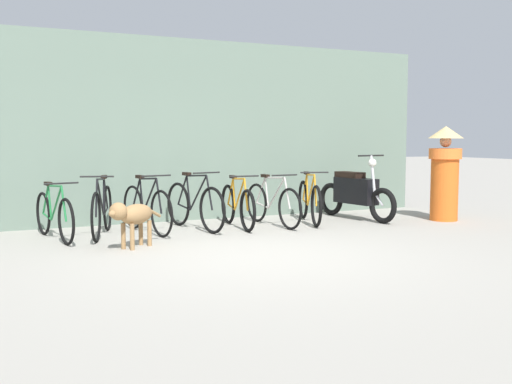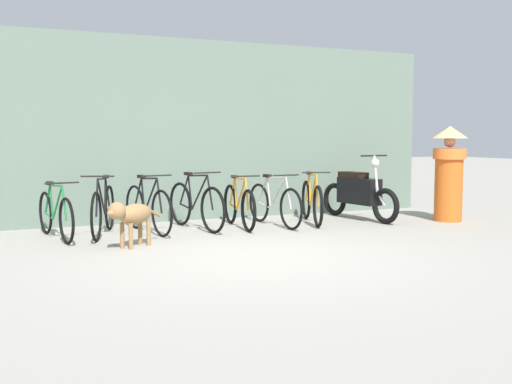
{
  "view_description": "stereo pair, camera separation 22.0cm",
  "coord_description": "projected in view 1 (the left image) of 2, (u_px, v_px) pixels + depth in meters",
  "views": [
    {
      "loc": [
        -3.01,
        -6.52,
        1.42
      ],
      "look_at": [
        0.6,
        1.21,
        0.65
      ],
      "focal_mm": 42.0,
      "sensor_mm": 36.0,
      "label": 1
    },
    {
      "loc": [
        -2.81,
        -6.61,
        1.42
      ],
      "look_at": [
        0.6,
        1.21,
        0.65
      ],
      "focal_mm": 42.0,
      "sensor_mm": 36.0,
      "label": 2
    }
  ],
  "objects": [
    {
      "name": "ground_plane",
      "position": [
        254.0,
        255.0,
        7.28
      ],
      "size": [
        60.0,
        60.0,
        0.0
      ],
      "primitive_type": "plane",
      "color": "#9E998E"
    },
    {
      "name": "shop_wall_back",
      "position": [
        171.0,
        130.0,
        10.2
      ],
      "size": [
        9.92,
        0.2,
        3.1
      ],
      "color": "slate",
      "rests_on": "ground"
    },
    {
      "name": "bicycle_0",
      "position": [
        54.0,
        215.0,
        8.35
      ],
      "size": [
        0.47,
        1.67,
        0.83
      ],
      "rotation": [
        0.0,
        0.0,
        -1.39
      ],
      "color": "black",
      "rests_on": "ground"
    },
    {
      "name": "bicycle_1",
      "position": [
        102.0,
        210.0,
        8.67
      ],
      "size": [
        0.66,
        1.68,
        0.9
      ],
      "rotation": [
        0.0,
        0.0,
        -1.91
      ],
      "color": "black",
      "rests_on": "ground"
    },
    {
      "name": "bicycle_2",
      "position": [
        147.0,
        208.0,
        8.95
      ],
      "size": [
        0.46,
        1.65,
        0.89
      ],
      "rotation": [
        0.0,
        0.0,
        -1.39
      ],
      "color": "black",
      "rests_on": "ground"
    },
    {
      "name": "bicycle_3",
      "position": [
        194.0,
        206.0,
        9.29
      ],
      "size": [
        0.49,
        1.72,
        0.92
      ],
      "rotation": [
        0.0,
        0.0,
        -1.38
      ],
      "color": "black",
      "rests_on": "ground"
    },
    {
      "name": "bicycle_4",
      "position": [
        237.0,
        206.0,
        9.49
      ],
      "size": [
        0.46,
        1.62,
        0.85
      ],
      "rotation": [
        0.0,
        0.0,
        -1.65
      ],
      "color": "black",
      "rests_on": "ground"
    },
    {
      "name": "bicycle_5",
      "position": [
        272.0,
        204.0,
        9.71
      ],
      "size": [
        0.46,
        1.69,
        0.85
      ],
      "rotation": [
        0.0,
        0.0,
        -1.49
      ],
      "color": "black",
      "rests_on": "ground"
    },
    {
      "name": "bicycle_6",
      "position": [
        309.0,
        201.0,
        10.06
      ],
      "size": [
        0.63,
        1.66,
        0.88
      ],
      "rotation": [
        0.0,
        0.0,
        -1.89
      ],
      "color": "black",
      "rests_on": "ground"
    },
    {
      "name": "motorcycle",
      "position": [
        356.0,
        193.0,
        10.48
      ],
      "size": [
        0.58,
        1.9,
        1.14
      ],
      "rotation": [
        0.0,
        0.0,
        -1.42
      ],
      "color": "black",
      "rests_on": "ground"
    },
    {
      "name": "stray_dog",
      "position": [
        133.0,
        215.0,
        7.69
      ],
      "size": [
        0.85,
        0.67,
        0.62
      ],
      "rotation": [
        0.0,
        0.0,
        3.78
      ],
      "color": "#997247",
      "rests_on": "ground"
    },
    {
      "name": "person_in_robes",
      "position": [
        445.0,
        170.0,
        10.3
      ],
      "size": [
        0.7,
        0.7,
        1.63
      ],
      "rotation": [
        0.0,
        0.0,
        3.34
      ],
      "color": "orange",
      "rests_on": "ground"
    }
  ]
}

